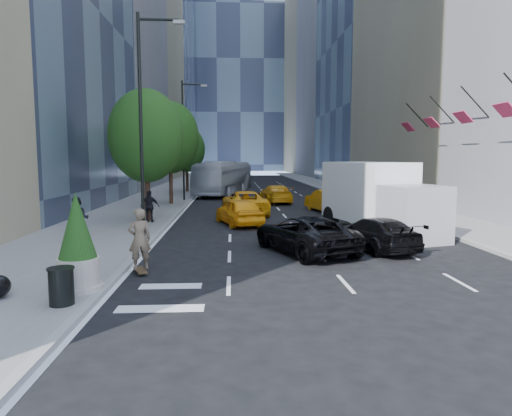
{
  "coord_description": "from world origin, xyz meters",
  "views": [
    {
      "loc": [
        -2.38,
        -17.17,
        3.77
      ],
      "look_at": [
        -1.36,
        2.35,
        1.6
      ],
      "focal_mm": 32.0,
      "sensor_mm": 36.0,
      "label": 1
    }
  ],
  "objects": [
    {
      "name": "trash_can",
      "position": [
        -6.6,
        -6.0,
        0.6
      ],
      "size": [
        0.6,
        0.6,
        0.89
      ],
      "primitive_type": "cylinder",
      "color": "black",
      "rests_on": "sidewalk_left"
    },
    {
      "name": "skateboarder",
      "position": [
        -5.38,
        -2.46,
        1.0
      ],
      "size": [
        0.86,
        0.71,
        2.01
      ],
      "primitive_type": "imported",
      "rotation": [
        0.0,
        0.0,
        3.51
      ],
      "color": "brown",
      "rests_on": "ground"
    },
    {
      "name": "tower_right_mid",
      "position": [
        22.0,
        74.0,
        32.5
      ],
      "size": [
        20.0,
        24.0,
        65.0
      ],
      "primitive_type": "cube",
      "color": "slate",
      "rests_on": "ground"
    },
    {
      "name": "facade_flags",
      "position": [
        10.64,
        10.0,
        6.18
      ],
      "size": [
        1.85,
        13.3,
        2.05
      ],
      "color": "black",
      "rests_on": "ground"
    },
    {
      "name": "black_sedan_lincoln",
      "position": [
        0.5,
        0.61,
        0.73
      ],
      "size": [
        4.19,
        5.8,
        1.47
      ],
      "primitive_type": "imported",
      "rotation": [
        0.0,
        0.0,
        3.52
      ],
      "color": "black",
      "rests_on": "ground"
    },
    {
      "name": "pedestrian_a",
      "position": [
        -9.08,
        2.84,
        1.11
      ],
      "size": [
        0.94,
        0.73,
        1.91
      ],
      "primitive_type": "imported",
      "rotation": [
        0.0,
        0.0,
        0.01
      ],
      "color": "black",
      "rests_on": "sidewalk_left"
    },
    {
      "name": "taxi_b",
      "position": [
        4.2,
        14.0,
        0.79
      ],
      "size": [
        2.54,
        5.0,
        1.57
      ],
      "primitive_type": "imported",
      "rotation": [
        0.0,
        0.0,
        3.33
      ],
      "color": "orange",
      "rests_on": "ground"
    },
    {
      "name": "sidewalk_left",
      "position": [
        -9.0,
        30.0,
        0.07
      ],
      "size": [
        6.0,
        120.0,
        0.15
      ],
      "primitive_type": "cube",
      "color": "slate",
      "rests_on": "ground"
    },
    {
      "name": "tower_left_end",
      "position": [
        -22.0,
        92.0,
        30.0
      ],
      "size": [
        20.0,
        28.0,
        60.0
      ],
      "primitive_type": "cube",
      "color": "#2E3447",
      "rests_on": "ground"
    },
    {
      "name": "pedestrian_b",
      "position": [
        -7.0,
        8.48,
        1.05
      ],
      "size": [
        1.07,
        0.49,
        1.79
      ],
      "primitive_type": "imported",
      "rotation": [
        0.0,
        0.0,
        3.09
      ],
      "color": "black",
      "rests_on": "sidewalk_left"
    },
    {
      "name": "traffic_signal",
      "position": [
        -6.4,
        40.0,
        4.23
      ],
      "size": [
        2.48,
        0.53,
        5.2
      ],
      "color": "black",
      "rests_on": "sidewalk_left"
    },
    {
      "name": "black_sedan_mercedes",
      "position": [
        3.46,
        1.0,
        0.67
      ],
      "size": [
        3.03,
        4.95,
        1.34
      ],
      "primitive_type": "imported",
      "rotation": [
        0.0,
        0.0,
        3.41
      ],
      "color": "black",
      "rests_on": "ground"
    },
    {
      "name": "city_bus",
      "position": [
        -3.2,
        29.1,
        1.7
      ],
      "size": [
        5.91,
        12.5,
        3.39
      ],
      "primitive_type": "imported",
      "rotation": [
        0.0,
        0.0,
        -0.26
      ],
      "color": "#BABDC1",
      "rests_on": "ground"
    },
    {
      "name": "taxi_c",
      "position": [
        -1.55,
        13.0,
        0.78
      ],
      "size": [
        3.22,
        5.9,
        1.57
      ],
      "primitive_type": "imported",
      "rotation": [
        0.0,
        0.0,
        3.26
      ],
      "color": "#FFAD0D",
      "rests_on": "ground"
    },
    {
      "name": "ground",
      "position": [
        0.0,
        0.0,
        0.0
      ],
      "size": [
        160.0,
        160.0,
        0.0
      ],
      "primitive_type": "plane",
      "color": "black",
      "rests_on": "ground"
    },
    {
      "name": "planter_shrub",
      "position": [
        -6.6,
        -4.72,
        1.43
      ],
      "size": [
        1.13,
        1.13,
        2.7
      ],
      "color": "#B8AB98",
      "rests_on": "sidewalk_left"
    },
    {
      "name": "lamp_far",
      "position": [
        -6.32,
        22.0,
        5.81
      ],
      "size": [
        2.13,
        0.22,
        10.0
      ],
      "color": "black",
      "rests_on": "sidewalk_left"
    },
    {
      "name": "box_truck",
      "position": [
        4.91,
        5.08,
        1.79
      ],
      "size": [
        4.59,
        7.82,
        3.53
      ],
      "rotation": [
        0.0,
        0.0,
        0.28
      ],
      "color": "white",
      "rests_on": "ground"
    },
    {
      "name": "taxi_d",
      "position": [
        1.2,
        20.5,
        0.75
      ],
      "size": [
        2.73,
        5.39,
        1.5
      ],
      "primitive_type": "imported",
      "rotation": [
        0.0,
        0.0,
        3.27
      ],
      "color": "orange",
      "rests_on": "ground"
    },
    {
      "name": "lamp_near",
      "position": [
        -6.32,
        4.0,
        5.81
      ],
      "size": [
        2.13,
        0.22,
        10.0
      ],
      "color": "black",
      "rests_on": "sidewalk_left"
    },
    {
      "name": "sidewalk_right",
      "position": [
        10.0,
        30.0,
        0.07
      ],
      "size": [
        4.0,
        120.0,
        0.15
      ],
      "primitive_type": "cube",
      "color": "slate",
      "rests_on": "ground"
    },
    {
      "name": "tree_far",
      "position": [
        -7.2,
        32.0,
        4.62
      ],
      "size": [
        3.9,
        3.9,
        6.92
      ],
      "color": "black",
      "rests_on": "sidewalk_left"
    },
    {
      "name": "taxi_a",
      "position": [
        -2.0,
        8.25,
        0.76
      ],
      "size": [
        3.03,
        4.81,
        1.53
      ],
      "primitive_type": "imported",
      "rotation": [
        0.0,
        0.0,
        3.44
      ],
      "color": "#FFA10D",
      "rests_on": "ground"
    },
    {
      "name": "tower_right_far",
      "position": [
        22.0,
        98.0,
        25.0
      ],
      "size": [
        20.0,
        24.0,
        50.0
      ],
      "primitive_type": "cube",
      "color": "gray",
      "rests_on": "ground"
    },
    {
      "name": "tower_left_mid",
      "position": [
        -22.0,
        42.0,
        22.5
      ],
      "size": [
        20.0,
        24.0,
        45.0
      ],
      "primitive_type": "cube",
      "color": "slate",
      "rests_on": "ground"
    },
    {
      "name": "tree_mid",
      "position": [
        -7.2,
        19.0,
        5.32
      ],
      "size": [
        4.5,
        4.5,
        7.99
      ],
      "color": "black",
      "rests_on": "sidewalk_left"
    },
    {
      "name": "tower_distant",
      "position": [
        0.0,
        120.0,
        45.0
      ],
      "size": [
        40.0,
        20.0,
        90.0
      ],
      "primitive_type": "cube",
      "color": "#2E3447",
      "rests_on": "ground"
    },
    {
      "name": "tree_near",
      "position": [
        -7.2,
        9.0,
        4.97
      ],
      "size": [
        4.2,
        4.2,
        7.46
      ],
      "color": "black",
      "rests_on": "sidewalk_left"
    }
  ]
}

